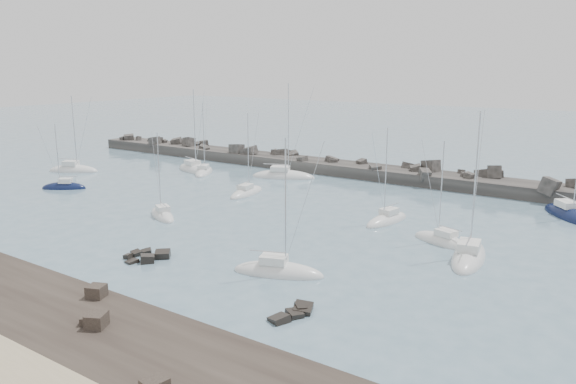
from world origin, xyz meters
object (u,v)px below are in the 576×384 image
(sailboat_4, at_px, (283,177))
(sailboat_10, at_px, (469,258))
(sailboat_8, at_px, (568,216))
(sailboat_3, at_px, (247,193))
(sailboat_1, at_px, (204,173))
(sailboat_7, at_px, (278,272))
(sailboat_13, at_px, (194,170))
(sailboat_0, at_px, (74,171))
(sailboat_6, at_px, (387,221))
(sailboat_9, at_px, (443,242))
(sailboat_2, at_px, (64,188))
(sailboat_5, at_px, (162,216))

(sailboat_4, relative_size, sailboat_10, 1.08)
(sailboat_8, distance_m, sailboat_10, 22.09)
(sailboat_3, distance_m, sailboat_8, 40.65)
(sailboat_8, bearing_deg, sailboat_1, -175.33)
(sailboat_3, height_order, sailboat_7, sailboat_7)
(sailboat_1, xyz_separation_m, sailboat_13, (-2.77, 0.51, 0.02))
(sailboat_1, bearing_deg, sailboat_10, -19.18)
(sailboat_8, relative_size, sailboat_13, 1.00)
(sailboat_0, relative_size, sailboat_6, 1.17)
(sailboat_10, bearing_deg, sailboat_9, 137.69)
(sailboat_8, height_order, sailboat_13, same)
(sailboat_10, bearing_deg, sailboat_4, 149.25)
(sailboat_9, bearing_deg, sailboat_7, -117.94)
(sailboat_13, bearing_deg, sailboat_9, -16.50)
(sailboat_4, xyz_separation_m, sailboat_10, (36.17, -21.52, 0.01))
(sailboat_0, xyz_separation_m, sailboat_7, (55.83, -18.70, -0.01))
(sailboat_1, bearing_deg, sailboat_8, 4.67)
(sailboat_2, xyz_separation_m, sailboat_3, (23.97, 12.33, -0.02))
(sailboat_2, distance_m, sailboat_10, 57.72)
(sailboat_2, bearing_deg, sailboat_10, 3.16)
(sailboat_13, bearing_deg, sailboat_4, 14.14)
(sailboat_0, xyz_separation_m, sailboat_3, (34.45, 3.49, -0.03))
(sailboat_1, distance_m, sailboat_4, 13.65)
(sailboat_8, bearing_deg, sailboat_4, 179.96)
(sailboat_1, xyz_separation_m, sailboat_7, (36.79, -30.11, 0.01))
(sailboat_4, distance_m, sailboat_9, 37.31)
(sailboat_0, height_order, sailboat_8, sailboat_8)
(sailboat_2, distance_m, sailboat_9, 54.40)
(sailboat_5, xyz_separation_m, sailboat_6, (22.80, 13.02, 0.01))
(sailboat_0, xyz_separation_m, sailboat_9, (64.49, -2.37, -0.02))
(sailboat_9, bearing_deg, sailboat_0, 177.89)
(sailboat_7, distance_m, sailboat_8, 38.65)
(sailboat_4, height_order, sailboat_5, sailboat_4)
(sailboat_0, height_order, sailboat_2, sailboat_0)
(sailboat_3, relative_size, sailboat_8, 0.81)
(sailboat_4, distance_m, sailboat_7, 42.02)
(sailboat_13, bearing_deg, sailboat_0, -143.77)
(sailboat_0, bearing_deg, sailboat_1, 30.94)
(sailboat_8, xyz_separation_m, sailboat_10, (-5.06, -21.50, 0.00))
(sailboat_4, bearing_deg, sailboat_13, -165.86)
(sailboat_1, bearing_deg, sailboat_7, -39.30)
(sailboat_13, bearing_deg, sailboat_1, -10.32)
(sailboat_1, bearing_deg, sailboat_6, -14.66)
(sailboat_3, xyz_separation_m, sailboat_6, (22.08, -1.89, 0.01))
(sailboat_1, xyz_separation_m, sailboat_3, (15.41, -7.92, -0.00))
(sailboat_1, relative_size, sailboat_5, 1.15)
(sailboat_13, bearing_deg, sailboat_10, -18.73)
(sailboat_2, bearing_deg, sailboat_1, 67.10)
(sailboat_2, relative_size, sailboat_9, 0.92)
(sailboat_2, distance_m, sailboat_4, 32.72)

